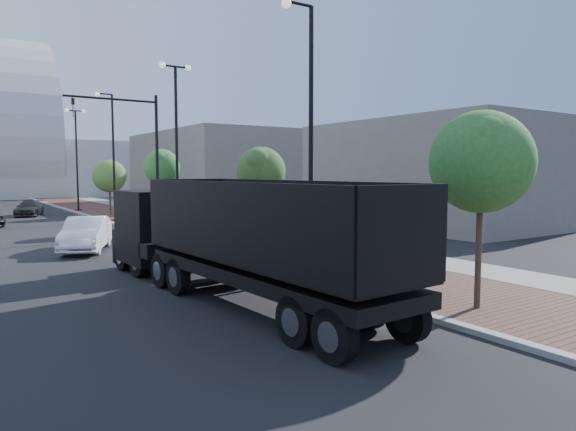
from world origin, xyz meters
TOP-DOWN VIEW (x-y plane):
  - sidewalk at (3.50, 40.00)m, footprint 7.00×140.00m
  - concrete_strip at (6.20, 40.00)m, footprint 2.40×140.00m
  - curb at (0.00, 40.00)m, footprint 0.30×140.00m
  - dump_truck at (-3.14, 10.71)m, footprint 3.16×13.45m
  - white_sedan at (-4.40, 20.73)m, footprint 3.37×5.01m
  - dark_car_far at (-3.85, 43.20)m, footprint 2.95×4.60m
  - pedestrian at (4.89, 23.87)m, footprint 0.80×0.68m
  - streetlight_1 at (0.49, 10.00)m, footprint 1.44×0.56m
  - streetlight_2 at (0.60, 22.00)m, footprint 1.72×0.56m
  - streetlight_3 at (0.49, 34.00)m, footprint 1.44×0.56m
  - streetlight_4 at (0.60, 46.00)m, footprint 1.72×0.56m
  - traffic_mast at (-0.30, 25.00)m, footprint 5.09×0.20m
  - tree_0 at (1.65, 4.02)m, footprint 2.63×2.62m
  - tree_1 at (1.65, 15.02)m, footprint 2.21×2.14m
  - tree_2 at (1.65, 27.02)m, footprint 2.30×2.23m
  - tree_3 at (1.65, 39.02)m, footprint 2.66×2.66m
  - convention_center at (-2.00, 85.00)m, footprint 50.00×30.00m
  - commercial_block_ne at (16.00, 50.00)m, footprint 12.00×22.00m
  - commercial_block_e at (18.00, 20.00)m, footprint 10.00×16.00m
  - utility_cover_1 at (2.40, 8.00)m, footprint 0.50×0.50m
  - utility_cover_2 at (2.40, 19.00)m, footprint 0.50×0.50m

SIDE VIEW (x-z plane):
  - sidewalk at x=3.50m, z-range 0.00..0.12m
  - concrete_strip at x=6.20m, z-range 0.00..0.13m
  - curb at x=0.00m, z-range 0.00..0.14m
  - utility_cover_1 at x=2.40m, z-range 0.12..0.14m
  - utility_cover_2 at x=2.40m, z-range 0.12..0.14m
  - dark_car_far at x=-3.85m, z-range 0.00..1.24m
  - white_sedan at x=-4.40m, z-range 0.00..1.56m
  - pedestrian at x=4.89m, z-range 0.00..1.87m
  - dump_truck at x=-3.14m, z-range -0.27..3.15m
  - tree_3 at x=1.65m, z-range 0.97..5.58m
  - commercial_block_e at x=18.00m, z-range 0.00..7.00m
  - tree_1 at x=1.65m, z-range 1.28..6.00m
  - tree_0 at x=1.65m, z-range 1.28..6.51m
  - tree_2 at x=1.65m, z-range 1.39..6.43m
  - commercial_block_ne at x=16.00m, z-range 0.00..8.00m
  - streetlight_1 at x=0.49m, z-range -0.26..8.95m
  - streetlight_3 at x=0.49m, z-range -0.26..8.95m
  - streetlight_2 at x=0.60m, z-range 0.18..9.46m
  - streetlight_4 at x=0.60m, z-range 0.18..9.46m
  - traffic_mast at x=-0.30m, z-range 0.98..8.98m
  - convention_center at x=-2.00m, z-range -19.00..31.00m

